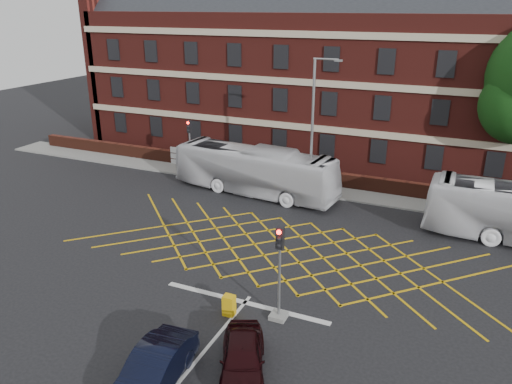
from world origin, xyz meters
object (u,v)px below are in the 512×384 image
at_px(car_maroon, 243,358).
at_px(traffic_light_far, 190,152).
at_px(street_lamp, 312,153).
at_px(car_navy, 153,370).
at_px(direction_signs, 177,157).
at_px(bus_left, 255,171).
at_px(traffic_light_near, 279,282).
at_px(utility_cabinet, 229,305).

bearing_deg(car_maroon, traffic_light_far, 101.88).
height_order(car_maroon, street_lamp, street_lamp).
bearing_deg(car_navy, direction_signs, 114.69).
distance_m(bus_left, car_maroon, 18.53).
relative_size(car_maroon, traffic_light_near, 0.92).
xyz_separation_m(bus_left, traffic_light_near, (7.10, -13.39, 0.09)).
bearing_deg(traffic_light_far, car_navy, -62.18).
relative_size(bus_left, car_navy, 2.75).
height_order(bus_left, car_maroon, bus_left).
bearing_deg(traffic_light_far, direction_signs, -160.36).
relative_size(car_navy, car_maroon, 1.11).
relative_size(car_navy, traffic_light_far, 1.02).
distance_m(bus_left, direction_signs, 7.57).
bearing_deg(traffic_light_near, street_lamp, 102.67).
bearing_deg(street_lamp, traffic_light_far, 171.60).
bearing_deg(street_lamp, bus_left, -174.93).
bearing_deg(traffic_light_near, direction_signs, 134.21).
bearing_deg(traffic_light_near, car_maroon, -89.23).
relative_size(bus_left, traffic_light_near, 2.81).
height_order(car_maroon, traffic_light_near, traffic_light_near).
height_order(car_maroon, direction_signs, direction_signs).
bearing_deg(direction_signs, utility_cabinet, -51.30).
bearing_deg(car_maroon, bus_left, 89.08).
bearing_deg(car_maroon, traffic_light_near, 67.12).
xyz_separation_m(traffic_light_far, direction_signs, (-1.02, -0.36, -0.39)).
relative_size(street_lamp, utility_cabinet, 10.06).
bearing_deg(utility_cabinet, car_navy, -95.02).
height_order(direction_signs, utility_cabinet, direction_signs).
relative_size(car_navy, direction_signs, 1.99).
bearing_deg(street_lamp, traffic_light_near, -77.33).
distance_m(traffic_light_near, traffic_light_far, 20.38).
xyz_separation_m(car_maroon, traffic_light_near, (-0.05, 3.68, 1.09)).
distance_m(car_maroon, traffic_light_far, 23.32).
distance_m(car_maroon, direction_signs, 23.63).
xyz_separation_m(bus_left, direction_signs, (-7.41, 1.53, -0.29)).
height_order(traffic_light_far, utility_cabinet, traffic_light_far).
relative_size(traffic_light_near, street_lamp, 0.45).
height_order(traffic_light_far, direction_signs, traffic_light_far).
height_order(car_maroon, traffic_light_far, traffic_light_far).
relative_size(bus_left, direction_signs, 5.46).
xyz_separation_m(direction_signs, utility_cabinet, (12.46, -15.56, -0.91)).
distance_m(car_maroon, street_lamp, 17.90).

